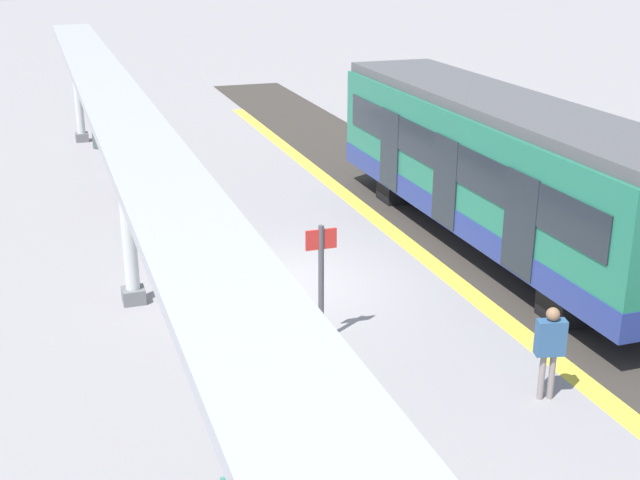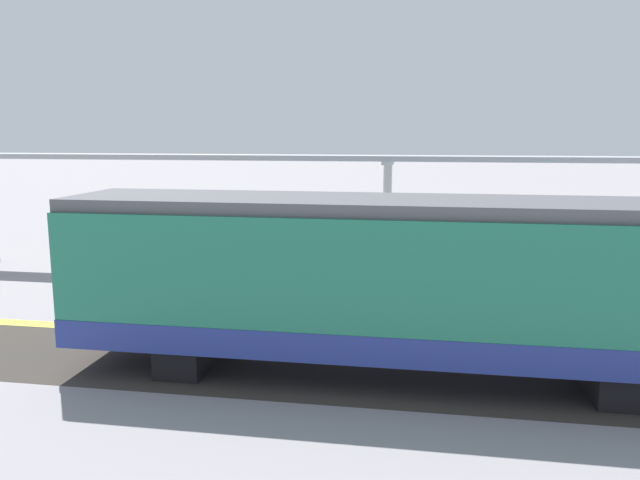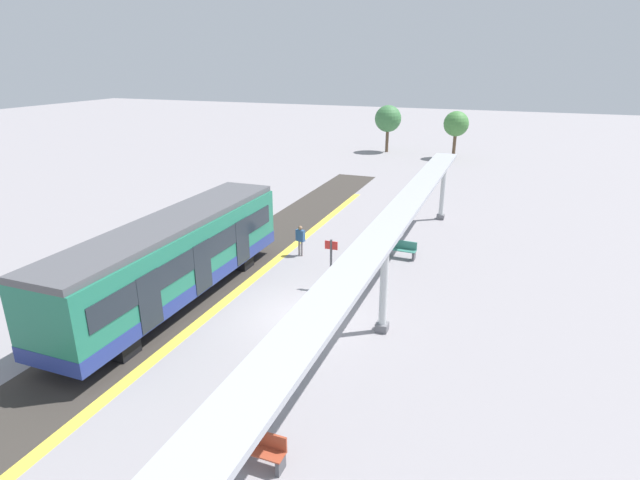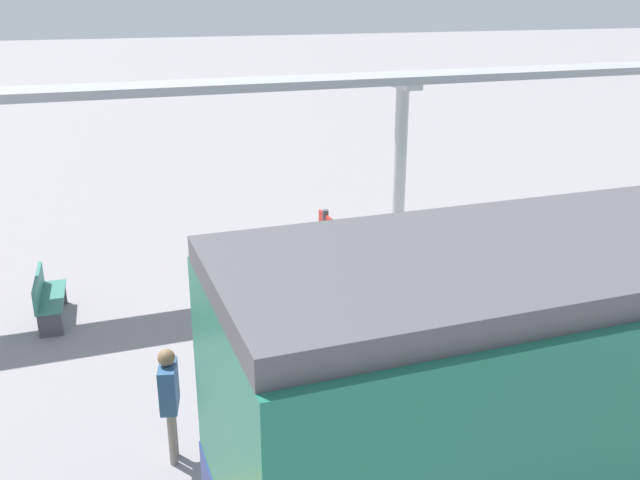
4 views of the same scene
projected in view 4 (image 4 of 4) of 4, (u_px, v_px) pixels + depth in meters
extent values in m
plane|color=gray|center=(472.00, 311.00, 12.81)|extent=(176.00, 176.00, 0.00)
cube|color=yellow|center=(599.00, 408.00, 9.81)|extent=(0.45, 37.06, 0.01)
cube|color=#1E262D|center=(468.00, 348.00, 7.97)|extent=(0.04, 1.10, 2.00)
cube|color=slate|center=(397.00, 248.00, 15.56)|extent=(0.44, 0.44, 0.30)
cylinder|color=silver|center=(400.00, 168.00, 14.93)|extent=(0.28, 0.28, 3.41)
cube|color=silver|center=(403.00, 85.00, 14.34)|extent=(1.10, 0.36, 0.12)
cube|color=#A8AAB2|center=(407.00, 78.00, 14.32)|extent=(1.20, 30.04, 0.16)
cube|color=#397F6F|center=(51.00, 297.00, 12.34)|extent=(1.52, 0.52, 0.04)
cube|color=#397F6F|center=(38.00, 287.00, 12.21)|extent=(1.50, 0.14, 0.40)
cube|color=#4C4C51|center=(55.00, 294.00, 13.02)|extent=(0.12, 0.40, 0.42)
cube|color=#4C4C51|center=(50.00, 325.00, 11.81)|extent=(0.12, 0.40, 0.42)
cylinder|color=#4C4C51|center=(325.00, 272.00, 11.71)|extent=(0.10, 0.10, 2.20)
cube|color=red|center=(325.00, 225.00, 11.42)|extent=(0.56, 0.04, 0.36)
cylinder|color=gray|center=(173.00, 430.00, 8.67)|extent=(0.10, 0.10, 0.77)
cylinder|color=gray|center=(172.00, 437.00, 8.52)|extent=(0.10, 0.10, 0.77)
cube|color=#2E5585|center=(169.00, 386.00, 8.37)|extent=(0.49, 0.30, 0.58)
sphere|color=#8C6749|center=(166.00, 357.00, 8.24)|extent=(0.21, 0.21, 0.21)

